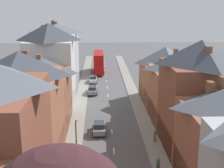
{
  "coord_description": "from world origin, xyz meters",
  "views": [
    {
      "loc": [
        -1.73,
        -17.02,
        17.47
      ],
      "look_at": [
        0.77,
        41.84,
        2.39
      ],
      "focal_mm": 50.0,
      "sensor_mm": 36.0,
      "label": 1
    }
  ],
  "objects_px": {
    "double_decker_bus_lead": "(99,62)",
    "car_near_silver": "(99,127)",
    "car_parked_right_a": "(92,90)",
    "pedestrian_mid_right": "(155,135)",
    "pedestrian_mid_left": "(158,164)",
    "car_near_blue": "(93,79)",
    "street_lamp": "(76,141)"
  },
  "relations": [
    {
      "from": "double_decker_bus_lead",
      "to": "car_near_silver",
      "type": "relative_size",
      "value": 2.73
    },
    {
      "from": "car_parked_right_a",
      "to": "pedestrian_mid_right",
      "type": "height_order",
      "value": "pedestrian_mid_right"
    },
    {
      "from": "pedestrian_mid_left",
      "to": "pedestrian_mid_right",
      "type": "relative_size",
      "value": 1.0
    },
    {
      "from": "double_decker_bus_lead",
      "to": "car_near_blue",
      "type": "distance_m",
      "value": 11.02
    },
    {
      "from": "pedestrian_mid_right",
      "to": "street_lamp",
      "type": "relative_size",
      "value": 0.29
    },
    {
      "from": "car_near_silver",
      "to": "double_decker_bus_lead",
      "type": "bearing_deg",
      "value": 90.01
    },
    {
      "from": "double_decker_bus_lead",
      "to": "car_near_silver",
      "type": "bearing_deg",
      "value": -89.99
    },
    {
      "from": "pedestrian_mid_right",
      "to": "pedestrian_mid_left",
      "type": "bearing_deg",
      "value": -97.43
    },
    {
      "from": "double_decker_bus_lead",
      "to": "car_parked_right_a",
      "type": "xyz_separation_m",
      "value": [
        -1.29,
        -20.09,
        -2.0
      ]
    },
    {
      "from": "pedestrian_mid_right",
      "to": "double_decker_bus_lead",
      "type": "bearing_deg",
      "value": 99.45
    },
    {
      "from": "pedestrian_mid_right",
      "to": "street_lamp",
      "type": "height_order",
      "value": "street_lamp"
    },
    {
      "from": "car_parked_right_a",
      "to": "car_near_blue",
      "type": "bearing_deg",
      "value": 90.0
    },
    {
      "from": "car_parked_right_a",
      "to": "street_lamp",
      "type": "bearing_deg",
      "value": -92.24
    },
    {
      "from": "car_parked_right_a",
      "to": "pedestrian_mid_left",
      "type": "distance_m",
      "value": 31.62
    },
    {
      "from": "car_near_silver",
      "to": "pedestrian_mid_right",
      "type": "height_order",
      "value": "pedestrian_mid_right"
    },
    {
      "from": "street_lamp",
      "to": "pedestrian_mid_left",
      "type": "bearing_deg",
      "value": -8.15
    },
    {
      "from": "car_near_blue",
      "to": "street_lamp",
      "type": "bearing_deg",
      "value": -91.7
    },
    {
      "from": "double_decker_bus_lead",
      "to": "street_lamp",
      "type": "relative_size",
      "value": 1.96
    },
    {
      "from": "car_parked_right_a",
      "to": "pedestrian_mid_right",
      "type": "xyz_separation_m",
      "value": [
        8.53,
        -23.38,
        0.22
      ]
    },
    {
      "from": "pedestrian_mid_left",
      "to": "street_lamp",
      "type": "xyz_separation_m",
      "value": [
        -8.72,
        1.25,
        2.21
      ]
    },
    {
      "from": "double_decker_bus_lead",
      "to": "pedestrian_mid_left",
      "type": "height_order",
      "value": "double_decker_bus_lead"
    },
    {
      "from": "car_parked_right_a",
      "to": "pedestrian_mid_left",
      "type": "bearing_deg",
      "value": -76.14
    },
    {
      "from": "car_near_silver",
      "to": "street_lamp",
      "type": "bearing_deg",
      "value": -104.31
    },
    {
      "from": "double_decker_bus_lead",
      "to": "car_near_silver",
      "type": "height_order",
      "value": "double_decker_bus_lead"
    },
    {
      "from": "double_decker_bus_lead",
      "to": "car_parked_right_a",
      "type": "bearing_deg",
      "value": -93.68
    },
    {
      "from": "pedestrian_mid_right",
      "to": "car_near_silver",
      "type": "bearing_deg",
      "value": 153.93
    },
    {
      "from": "car_near_blue",
      "to": "pedestrian_mid_left",
      "type": "xyz_separation_m",
      "value": [
        7.57,
        -40.03,
        0.22
      ]
    },
    {
      "from": "car_near_silver",
      "to": "car_parked_right_a",
      "type": "relative_size",
      "value": 0.88
    },
    {
      "from": "double_decker_bus_lead",
      "to": "street_lamp",
      "type": "xyz_separation_m",
      "value": [
        -2.44,
        -49.54,
        0.43
      ]
    },
    {
      "from": "double_decker_bus_lead",
      "to": "car_near_blue",
      "type": "relative_size",
      "value": 2.51
    },
    {
      "from": "car_near_silver",
      "to": "pedestrian_mid_left",
      "type": "height_order",
      "value": "pedestrian_mid_left"
    },
    {
      "from": "pedestrian_mid_right",
      "to": "car_near_blue",
      "type": "bearing_deg",
      "value": 104.61
    }
  ]
}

